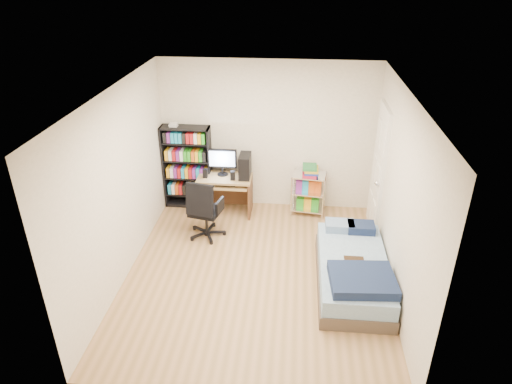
# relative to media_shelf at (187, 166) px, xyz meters

# --- Properties ---
(room) EXTENTS (3.58, 4.08, 2.58)m
(room) POSITION_rel_media_shelf_xyz_m (1.33, -1.84, 0.52)
(room) COLOR #AB7E55
(room) RESTS_ON ground
(media_shelf) EXTENTS (0.80, 0.27, 1.49)m
(media_shelf) POSITION_rel_media_shelf_xyz_m (0.00, 0.00, 0.00)
(media_shelf) COLOR black
(media_shelf) RESTS_ON room
(computer_desk) EXTENTS (0.88, 0.51, 1.11)m
(computer_desk) POSITION_rel_media_shelf_xyz_m (0.75, -0.17, -0.14)
(computer_desk) COLOR #A28353
(computer_desk) RESTS_ON room
(office_chair) EXTENTS (0.68, 0.68, 0.97)m
(office_chair) POSITION_rel_media_shelf_xyz_m (0.48, -0.98, -0.43)
(office_chair) COLOR black
(office_chair) RESTS_ON room
(wire_cart) EXTENTS (0.59, 0.45, 0.88)m
(wire_cart) POSITION_rel_media_shelf_xyz_m (2.05, -0.10, -0.16)
(wire_cart) COLOR silver
(wire_cart) RESTS_ON room
(bed) EXTENTS (0.90, 1.80, 0.51)m
(bed) POSITION_rel_media_shelf_xyz_m (2.62, -1.97, -0.51)
(bed) COLOR #50443B
(bed) RESTS_ON room
(door) EXTENTS (0.12, 0.80, 2.00)m
(door) POSITION_rel_media_shelf_xyz_m (3.06, -0.49, 0.27)
(door) COLOR white
(door) RESTS_ON room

